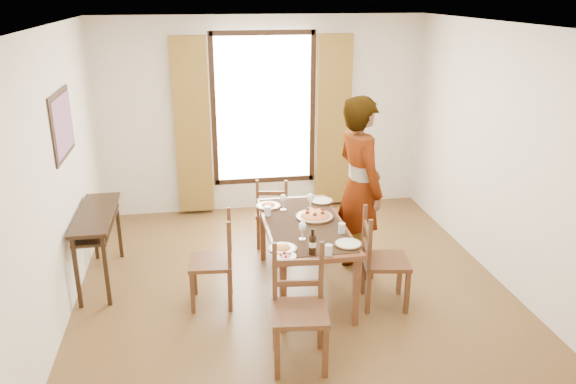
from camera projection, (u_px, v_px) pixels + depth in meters
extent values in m
plane|color=#493416|center=(295.00, 291.00, 5.93)|extent=(5.00, 5.00, 0.00)
cube|color=silver|center=(263.00, 116.00, 7.79)|extent=(4.50, 0.10, 2.70)
cube|color=silver|center=(374.00, 303.00, 3.15)|extent=(4.50, 0.10, 2.70)
cube|color=silver|center=(53.00, 182.00, 5.12)|extent=(0.10, 5.00, 2.70)
cube|color=silver|center=(508.00, 159.00, 5.82)|extent=(0.10, 5.00, 2.70)
cube|color=white|center=(296.00, 24.00, 5.00)|extent=(4.50, 5.00, 0.04)
cube|color=white|center=(263.00, 109.00, 7.72)|extent=(1.30, 0.04, 2.00)
cube|color=olive|center=(192.00, 127.00, 7.58)|extent=(0.48, 0.10, 2.40)
cube|color=olive|center=(333.00, 122.00, 7.89)|extent=(0.48, 0.10, 2.40)
cube|color=black|center=(62.00, 124.00, 5.54)|extent=(0.02, 0.86, 0.66)
cube|color=#D54827|center=(63.00, 124.00, 5.54)|extent=(0.01, 0.76, 0.56)
cube|color=black|center=(95.00, 214.00, 5.90)|extent=(0.38, 1.20, 0.04)
cube|color=black|center=(97.00, 224.00, 5.95)|extent=(0.34, 1.10, 0.03)
cube|color=black|center=(77.00, 273.00, 5.51)|extent=(0.04, 0.04, 0.76)
cube|color=black|center=(94.00, 229.00, 6.53)|extent=(0.04, 0.04, 0.76)
cube|color=black|center=(106.00, 271.00, 5.55)|extent=(0.04, 0.04, 0.76)
cube|color=black|center=(119.00, 227.00, 6.57)|extent=(0.04, 0.04, 0.76)
cube|color=brown|center=(304.00, 226.00, 5.74)|extent=(0.81, 1.62, 0.05)
cube|color=black|center=(305.00, 223.00, 5.73)|extent=(0.74, 1.49, 0.01)
cube|color=brown|center=(283.00, 298.00, 5.12)|extent=(0.06, 0.06, 0.70)
cube|color=brown|center=(263.00, 232.00, 6.51)|extent=(0.06, 0.06, 0.70)
cube|color=brown|center=(356.00, 292.00, 5.23)|extent=(0.06, 0.06, 0.70)
cube|color=brown|center=(320.00, 228.00, 6.62)|extent=(0.06, 0.06, 0.70)
cube|color=brown|center=(211.00, 262.00, 5.57)|extent=(0.46, 0.46, 0.04)
cube|color=brown|center=(195.00, 274.00, 5.81)|extent=(0.04, 0.04, 0.46)
cube|color=brown|center=(230.00, 273.00, 5.84)|extent=(0.04, 0.04, 0.46)
cube|color=brown|center=(192.00, 292.00, 5.47)|extent=(0.04, 0.04, 0.46)
cube|color=brown|center=(230.00, 291.00, 5.50)|extent=(0.04, 0.04, 0.46)
cube|color=brown|center=(229.00, 231.00, 5.67)|extent=(0.04, 0.04, 0.51)
cube|color=brown|center=(229.00, 246.00, 5.33)|extent=(0.04, 0.04, 0.51)
cube|color=brown|center=(230.00, 248.00, 5.54)|extent=(0.05, 0.37, 0.05)
cube|color=brown|center=(229.00, 231.00, 5.48)|extent=(0.05, 0.37, 0.05)
cube|color=brown|center=(272.00, 212.00, 6.91)|extent=(0.46, 0.46, 0.04)
cube|color=brown|center=(286.00, 222.00, 7.14)|extent=(0.04, 0.04, 0.42)
cube|color=brown|center=(286.00, 233.00, 6.82)|extent=(0.04, 0.04, 0.42)
cube|color=brown|center=(260.00, 222.00, 7.14)|extent=(0.04, 0.04, 0.42)
cube|color=brown|center=(258.00, 233.00, 6.82)|extent=(0.04, 0.04, 0.42)
cube|color=brown|center=(286.00, 199.00, 6.66)|extent=(0.03, 0.03, 0.47)
cube|color=brown|center=(257.00, 199.00, 6.66)|extent=(0.03, 0.03, 0.47)
cube|color=brown|center=(272.00, 206.00, 6.69)|extent=(0.34, 0.08, 0.05)
cube|color=brown|center=(272.00, 193.00, 6.64)|extent=(0.34, 0.08, 0.05)
cube|color=brown|center=(300.00, 313.00, 4.63)|extent=(0.51, 0.51, 0.04)
cube|color=brown|center=(277.00, 353.00, 4.52)|extent=(0.04, 0.04, 0.49)
cube|color=brown|center=(275.00, 326.00, 4.89)|extent=(0.04, 0.04, 0.49)
cube|color=brown|center=(325.00, 352.00, 4.54)|extent=(0.04, 0.04, 0.49)
cube|color=brown|center=(320.00, 324.00, 4.91)|extent=(0.04, 0.04, 0.49)
cube|color=brown|center=(275.00, 272.00, 4.72)|extent=(0.04, 0.04, 0.55)
cube|color=brown|center=(321.00, 271.00, 4.74)|extent=(0.04, 0.04, 0.55)
cube|color=brown|center=(298.00, 283.00, 4.77)|extent=(0.39, 0.07, 0.05)
cube|color=brown|center=(298.00, 262.00, 4.70)|extent=(0.39, 0.07, 0.05)
cube|color=brown|center=(386.00, 261.00, 5.55)|extent=(0.51, 0.51, 0.04)
cube|color=brown|center=(407.00, 292.00, 5.46)|extent=(0.04, 0.04, 0.47)
cube|color=brown|center=(368.00, 292.00, 5.45)|extent=(0.04, 0.04, 0.47)
cube|color=brown|center=(400.00, 273.00, 5.81)|extent=(0.04, 0.04, 0.47)
cube|color=brown|center=(363.00, 273.00, 5.81)|extent=(0.04, 0.04, 0.47)
cube|color=brown|center=(370.00, 245.00, 5.28)|extent=(0.04, 0.04, 0.53)
cube|color=brown|center=(364.00, 229.00, 5.64)|extent=(0.04, 0.04, 0.53)
cube|color=brown|center=(366.00, 247.00, 5.50)|extent=(0.09, 0.38, 0.05)
cube|color=brown|center=(367.00, 229.00, 5.43)|extent=(0.09, 0.38, 0.05)
imported|color=gray|center=(359.00, 188.00, 6.04)|extent=(0.94, 0.81, 1.99)
cylinder|color=silver|center=(342.00, 228.00, 5.49)|extent=(0.07, 0.07, 0.10)
cylinder|color=silver|center=(268.00, 211.00, 5.92)|extent=(0.07, 0.07, 0.10)
cylinder|color=silver|center=(329.00, 250.00, 5.03)|extent=(0.07, 0.07, 0.10)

